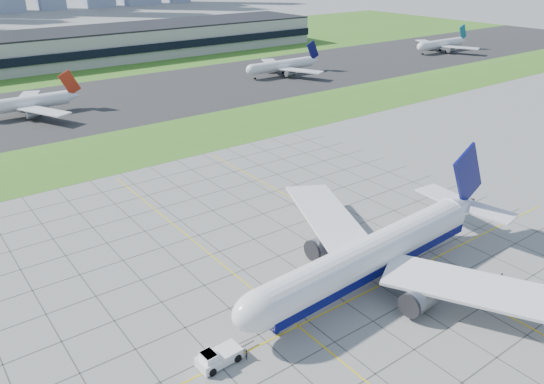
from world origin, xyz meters
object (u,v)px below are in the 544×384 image
object	(u,v)px
distant_jet_3	(442,44)
distant_jet_2	(282,65)
airliner	(372,255)
distant_jet_1	(30,102)
crew_far	(502,277)
crew_near	(247,355)
pushback_tug	(217,357)

from	to	relation	value
distant_jet_3	distant_jet_2	bearing A→B (deg)	177.65
airliner	distant_jet_3	world-z (taller)	airliner
airliner	distant_jet_1	world-z (taller)	airliner
crew_far	distant_jet_1	distance (m)	160.54
crew_near	distant_jet_1	size ratio (longest dim) A/B	0.04
distant_jet_2	distant_jet_3	bearing A→B (deg)	-2.35
distant_jet_3	crew_near	bearing A→B (deg)	-148.48
distant_jet_1	distant_jet_3	bearing A→B (deg)	-1.24
airliner	distant_jet_1	xyz separation A→B (m)	(-19.27, 142.52, -0.81)
crew_near	crew_far	bearing A→B (deg)	-80.01
crew_far	distant_jet_1	bearing A→B (deg)	144.75
crew_far	distant_jet_2	bearing A→B (deg)	106.21
airliner	crew_far	size ratio (longest dim) A/B	38.18
distant_jet_1	distant_jet_2	bearing A→B (deg)	-0.12
distant_jet_2	airliner	bearing A→B (deg)	-122.61
airliner	pushback_tug	bearing A→B (deg)	179.56
airliner	crew_near	xyz separation A→B (m)	(-27.90, -3.08, -4.50)
distant_jet_1	pushback_tug	bearing A→B (deg)	-94.92
airliner	crew_far	xyz separation A→B (m)	(18.16, -13.55, -4.48)
crew_far	pushback_tug	bearing A→B (deg)	-152.38
pushback_tug	distant_jet_2	bearing A→B (deg)	46.46
pushback_tug	distant_jet_3	xyz separation A→B (m)	(233.41, 139.21, 3.35)
pushback_tug	crew_near	size ratio (longest dim) A/B	5.84
crew_far	distant_jet_1	size ratio (longest dim) A/B	0.04
crew_near	distant_jet_2	size ratio (longest dim) A/B	0.04
pushback_tug	crew_far	xyz separation A→B (m)	(49.81, -12.10, -0.32)
crew_far	airliner	bearing A→B (deg)	-175.46
airliner	distant_jet_2	bearing A→B (deg)	54.33
airliner	crew_far	distance (m)	23.09
crew_far	distant_jet_3	size ratio (longest dim) A/B	0.04
crew_near	distant_jet_3	distance (m)	269.43
crew_near	crew_far	size ratio (longest dim) A/B	0.97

